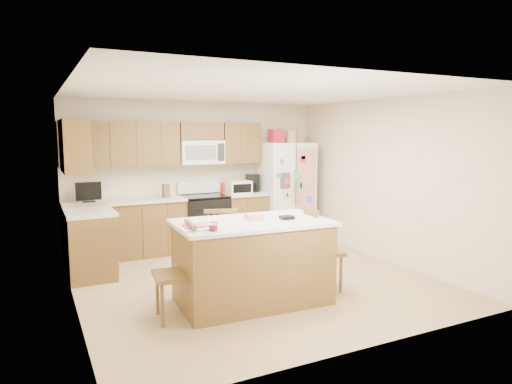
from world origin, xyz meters
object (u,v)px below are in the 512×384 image
refrigerator (285,190)px  stove (204,221)px  windsor_chair_left (177,274)px  island (252,261)px  windsor_chair_right (321,251)px  windsor_chair_back (220,249)px

refrigerator → stove: bearing=177.7°
stove → windsor_chair_left: bearing=-115.4°
island → windsor_chair_right: (0.95, 0.00, 0.01)m
refrigerator → windsor_chair_back: 2.82m
island → windsor_chair_back: 0.74m
windsor_chair_left → windsor_chair_back: (0.82, 0.80, -0.00)m
windsor_chair_back → stove: bearing=76.1°
island → windsor_chair_right: bearing=0.0°
stove → windsor_chair_left: (-1.30, -2.74, 0.02)m
island → windsor_chair_right: 0.95m
refrigerator → windsor_chair_right: size_ratio=1.93×
island → windsor_chair_right: size_ratio=1.72×
refrigerator → windsor_chair_left: size_ratio=1.97×
refrigerator → windsor_chair_back: (-2.05, -1.88, -0.44)m
island → windsor_chair_left: island is taller
windsor_chair_back → windsor_chair_right: 1.29m
stove → windsor_chair_right: size_ratio=1.07×
refrigerator → island: refrigerator is taller
windsor_chair_right → refrigerator: bearing=69.2°
stove → island: (-0.37, -2.67, 0.01)m
island → windsor_chair_back: (-0.11, 0.73, -0.00)m
refrigerator → island: 3.28m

